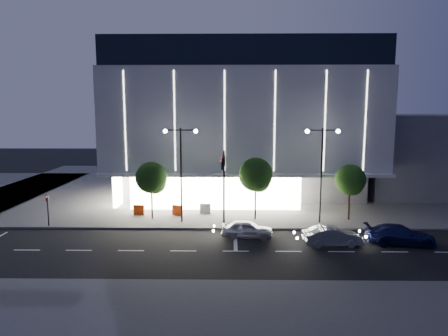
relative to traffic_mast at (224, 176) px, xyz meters
name	(u,v)px	position (x,y,z in m)	size (l,w,h in m)	color
ground	(210,244)	(-1.00, -3.34, -5.03)	(160.00, 160.00, 0.00)	black
sidewalk_museum	(255,187)	(4.00, 20.66, -4.95)	(70.00, 40.00, 0.15)	#474747
sidewalk_near	(299,324)	(4.00, -15.34, -4.95)	(70.00, 10.00, 0.15)	#474747
museum	(241,120)	(1.98, 18.97, 4.25)	(30.00, 25.80, 18.00)	#4C4C51
annex_building	(409,152)	(25.00, 20.66, -0.03)	(16.00, 20.00, 10.00)	#4C4C51
traffic_mast	(224,176)	(0.00, 0.00, 0.00)	(0.33, 5.89, 7.07)	black
street_lamp_west	(181,161)	(-4.00, 2.66, 0.93)	(3.16, 0.36, 9.00)	black
street_lamp_east	(322,161)	(9.00, 2.66, 0.93)	(3.16, 0.36, 9.00)	black
ped_signal_far	(48,207)	(-16.00, 1.16, -3.14)	(0.22, 0.24, 3.00)	black
tree_left	(152,179)	(-6.97, 3.68, -0.99)	(3.02, 3.02, 5.72)	black
tree_mid	(256,176)	(3.03, 3.68, -0.69)	(3.25, 3.25, 6.15)	black
tree_right	(350,181)	(12.03, 3.68, -1.14)	(2.91, 2.91, 5.51)	black
car_lead	(247,229)	(2.00, -1.57, -4.30)	(1.73, 4.30, 1.46)	#ADAFB5
car_second	(332,236)	(8.63, -3.40, -4.28)	(1.59, 4.55, 1.50)	#AEB2B6
car_third	(400,235)	(14.11, -3.04, -4.25)	(2.17, 5.34, 1.55)	#121746
barrier_a	(139,210)	(-8.62, 5.13, -4.38)	(1.10, 0.25, 1.00)	#E53E0C
barrier_b	(205,209)	(-1.97, 5.77, -4.38)	(1.10, 0.25, 1.00)	#B9B9B9
barrier_c	(177,210)	(-4.72, 5.06, -4.38)	(1.10, 0.25, 1.00)	#FD440E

